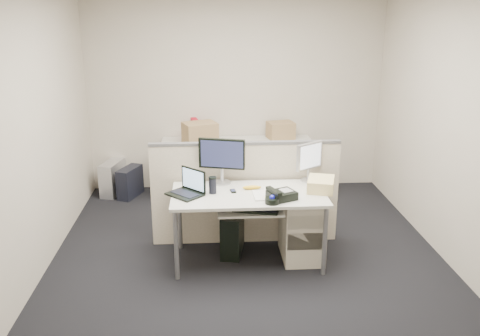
{
  "coord_description": "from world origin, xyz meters",
  "views": [
    {
      "loc": [
        -0.38,
        -4.62,
        2.49
      ],
      "look_at": [
        -0.08,
        0.15,
        0.94
      ],
      "focal_mm": 38.0,
      "sensor_mm": 36.0,
      "label": 1
    }
  ],
  "objects": [
    {
      "name": "wall_left",
      "position": [
        -2.0,
        0.0,
        1.35
      ],
      "size": [
        0.02,
        4.5,
        2.7
      ],
      "primitive_type": "cube",
      "color": "#BBB0A0",
      "rests_on": "ground"
    },
    {
      "name": "pc_tower_spare_silver",
      "position": [
        -1.7,
        2.03,
        0.23
      ],
      "size": [
        0.3,
        0.52,
        0.45
      ],
      "primitive_type": "cube",
      "rotation": [
        0.0,
        0.0,
        -0.24
      ],
      "color": "#B7B7BC",
      "rests_on": "floor"
    },
    {
      "name": "monitor_small",
      "position": [
        0.65,
        0.32,
        0.93
      ],
      "size": [
        0.37,
        0.32,
        0.4
      ],
      "primitive_type": "cube",
      "rotation": [
        0.0,
        0.0,
        0.6
      ],
      "color": "#B7B7BC",
      "rests_on": "desk"
    },
    {
      "name": "cardboard_box_right",
      "position": [
        0.6,
        2.05,
        0.84
      ],
      "size": [
        0.39,
        0.33,
        0.25
      ],
      "primitive_type": "cube",
      "rotation": [
        0.0,
        0.0,
        0.22
      ],
      "color": "#936D49",
      "rests_on": "back_counter"
    },
    {
      "name": "back_counter",
      "position": [
        0.0,
        1.93,
        0.36
      ],
      "size": [
        2.0,
        0.6,
        0.72
      ],
      "primitive_type": "cube",
      "color": "beige",
      "rests_on": "floor"
    },
    {
      "name": "pc_tower_desk",
      "position": [
        -0.15,
        0.2,
        0.23
      ],
      "size": [
        0.28,
        0.51,
        0.45
      ],
      "primitive_type": "cube",
      "rotation": [
        0.0,
        0.0,
        -0.18
      ],
      "color": "black",
      "rests_on": "floor"
    },
    {
      "name": "travel_mug",
      "position": [
        -0.35,
        0.02,
        0.81
      ],
      "size": [
        0.1,
        0.1,
        0.15
      ],
      "primitive_type": "cylinder",
      "rotation": [
        0.0,
        0.0,
        0.41
      ],
      "color": "black",
      "rests_on": "desk"
    },
    {
      "name": "wall_back",
      "position": [
        0.0,
        2.25,
        1.35
      ],
      "size": [
        4.0,
        0.02,
        2.7
      ],
      "primitive_type": "cube",
      "color": "#BBB0A0",
      "rests_on": "ground"
    },
    {
      "name": "cellphone",
      "position": [
        -0.15,
        0.05,
        0.74
      ],
      "size": [
        0.06,
        0.1,
        0.01
      ],
      "primitive_type": "cube",
      "rotation": [
        0.0,
        0.0,
        0.14
      ],
      "color": "black",
      "rests_on": "desk"
    },
    {
      "name": "trackball",
      "position": [
        0.2,
        -0.28,
        0.76
      ],
      "size": [
        0.15,
        0.15,
        0.05
      ],
      "primitive_type": "cylinder",
      "rotation": [
        0.0,
        0.0,
        -0.13
      ],
      "color": "black",
      "rests_on": "desk"
    },
    {
      "name": "keyboard",
      "position": [
        0.05,
        -0.22,
        0.64
      ],
      "size": [
        0.45,
        0.26,
        0.02
      ],
      "primitive_type": "cube",
      "rotation": [
        0.0,
        0.0,
        -0.27
      ],
      "color": "black",
      "rests_on": "keyboard_tray"
    },
    {
      "name": "cubicle_partition",
      "position": [
        0.0,
        0.45,
        0.55
      ],
      "size": [
        2.0,
        0.06,
        1.1
      ],
      "primitive_type": "cube",
      "color": "beige",
      "rests_on": "floor"
    },
    {
      "name": "laptop",
      "position": [
        -0.62,
        -0.02,
        0.85
      ],
      "size": [
        0.4,
        0.4,
        0.24
      ],
      "primitive_type": "cube",
      "rotation": [
        0.0,
        0.0,
        -0.78
      ],
      "color": "black",
      "rests_on": "desk"
    },
    {
      "name": "drawer_pedestal",
      "position": [
        0.55,
        0.05,
        0.33
      ],
      "size": [
        0.4,
        0.55,
        0.65
      ],
      "primitive_type": "cube",
      "color": "beige",
      "rests_on": "floor"
    },
    {
      "name": "wall_right",
      "position": [
        2.0,
        0.0,
        1.35
      ],
      "size": [
        0.02,
        4.5,
        2.7
      ],
      "primitive_type": "cube",
      "color": "#BBB0A0",
      "rests_on": "ground"
    },
    {
      "name": "keyboard_tray",
      "position": [
        0.0,
        -0.18,
        0.62
      ],
      "size": [
        0.62,
        0.32,
        0.02
      ],
      "primitive_type": "cube",
      "color": "#B6B5AB",
      "rests_on": "desk"
    },
    {
      "name": "monitor_main",
      "position": [
        -0.25,
        0.3,
        0.97
      ],
      "size": [
        0.51,
        0.3,
        0.47
      ],
      "primitive_type": "cube",
      "rotation": [
        0.0,
        0.0,
        -0.26
      ],
      "color": "black",
      "rests_on": "desk"
    },
    {
      "name": "wall_front",
      "position": [
        0.0,
        -2.25,
        1.35
      ],
      "size": [
        4.0,
        0.02,
        2.7
      ],
      "primitive_type": "cube",
      "color": "#BBB0A0",
      "rests_on": "ground"
    },
    {
      "name": "sticky_pad",
      "position": [
        0.18,
        -0.18,
        0.74
      ],
      "size": [
        0.09,
        0.09,
        0.01
      ],
      "primitive_type": "cube",
      "rotation": [
        0.0,
        0.0,
        -0.06
      ],
      "color": "yellow",
      "rests_on": "desk"
    },
    {
      "name": "red_binder",
      "position": [
        -0.55,
        2.03,
        0.87
      ],
      "size": [
        0.14,
        0.33,
        0.3
      ],
      "primitive_type": "cube",
      "rotation": [
        0.0,
        0.0,
        0.22
      ],
      "color": "#BA0619",
      "rests_on": "back_counter"
    },
    {
      "name": "paper_stack",
      "position": [
        0.15,
        -0.08,
        0.74
      ],
      "size": [
        0.23,
        0.29,
        0.01
      ],
      "primitive_type": "cube",
      "rotation": [
        0.0,
        0.0,
        0.03
      ],
      "color": "silver",
      "rests_on": "desk"
    },
    {
      "name": "floor",
      "position": [
        0.0,
        0.0,
        -0.01
      ],
      "size": [
        4.0,
        4.5,
        0.01
      ],
      "primitive_type": "cube",
      "color": "black",
      "rests_on": "ground"
    },
    {
      "name": "cardboard_box_left",
      "position": [
        -0.49,
        1.81,
        0.87
      ],
      "size": [
        0.49,
        0.43,
        0.31
      ],
      "primitive_type": "cube",
      "rotation": [
        0.0,
        0.0,
        0.36
      ],
      "color": "#936D49",
      "rests_on": "back_counter"
    },
    {
      "name": "manila_folders",
      "position": [
        0.72,
        0.04,
        0.79
      ],
      "size": [
        0.33,
        0.38,
        0.12
      ],
      "primitive_type": "cube",
      "rotation": [
        0.0,
        0.0,
        -0.28
      ],
      "color": "beige",
      "rests_on": "desk"
    },
    {
      "name": "banana",
      "position": [
        0.04,
        0.1,
        0.75
      ],
      "size": [
        0.19,
        0.05,
        0.04
      ],
      "primitive_type": "ellipsoid",
      "rotation": [
        0.0,
        0.0,
        0.02
      ],
      "color": "yellow",
      "rests_on": "desk"
    },
    {
      "name": "desk_phone",
      "position": [
        0.3,
        -0.18,
        0.77
      ],
      "size": [
        0.3,
        0.28,
        0.08
      ],
      "primitive_type": "cube",
      "rotation": [
        0.0,
        0.0,
        0.41
      ],
      "color": "black",
      "rests_on": "desk"
    },
    {
      "name": "desk",
      "position": [
        0.0,
        0.0,
        0.66
      ],
      "size": [
        1.5,
        0.75,
        0.73
      ],
      "color": "#B6B5AB",
      "rests_on": "floor"
    },
    {
      "name": "pc_tower_spare_dark",
      "position": [
        -1.45,
        1.9,
        0.2
      ],
      "size": [
        0.32,
        0.47,
        0.4
      ],
      "primitive_type": "cube",
      "rotation": [
        0.0,
        0.0,
        -0.39
      ],
      "color": "black",
      "rests_on": "floor"
    }
  ]
}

